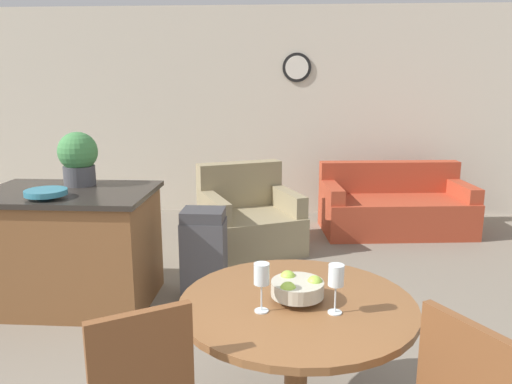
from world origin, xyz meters
The scene contains 11 objects.
wall_back centered at (0.00, 5.40, 1.35)m, with size 8.00×0.09×2.70m.
dining_table centered at (0.21, 0.92, 0.59)m, with size 1.12×1.12×0.76m.
fruit_bowl centered at (0.21, 0.92, 0.83)m, with size 0.25×0.25×0.12m.
wine_glass_left centered at (0.05, 0.81, 0.93)m, with size 0.07×0.07×0.23m.
wine_glass_right centered at (0.38, 0.81, 0.93)m, with size 0.07×0.07×0.23m.
kitchen_island centered at (-1.56, 2.43, 0.47)m, with size 1.32×0.89×0.93m.
teal_bowl centered at (-1.59, 2.18, 0.97)m, with size 0.30×0.30×0.06m.
potted_plant centered at (-1.54, 2.65, 1.16)m, with size 0.32×0.32×0.44m.
trash_bin centered at (-0.51, 2.55, 0.38)m, with size 0.35×0.29×0.76m.
couch centered at (1.44, 4.58, 0.28)m, with size 1.78×1.03×0.80m.
armchair centered at (-0.24, 3.88, 0.30)m, with size 1.23×1.22×0.89m.
Camera 1 is at (0.16, -1.26, 1.78)m, focal length 35.00 mm.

